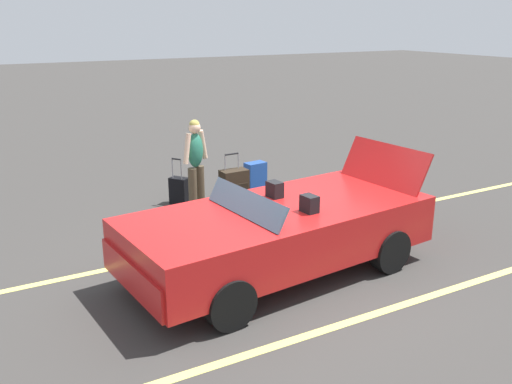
{
  "coord_description": "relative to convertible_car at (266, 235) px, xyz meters",
  "views": [
    {
      "loc": [
        3.55,
        5.78,
        3.29
      ],
      "look_at": [
        -0.35,
        -1.24,
        0.75
      ],
      "focal_mm": 38.64,
      "sensor_mm": 36.0,
      "label": 1
    }
  ],
  "objects": [
    {
      "name": "lot_line_near",
      "position": [
        -0.2,
        -1.23,
        -0.59
      ],
      "size": [
        18.0,
        0.12,
        0.01
      ],
      "primitive_type": "cube",
      "color": "#EAE066",
      "rests_on": "ground_plane"
    },
    {
      "name": "traveler_person",
      "position": [
        -0.22,
        -2.83,
        0.34
      ],
      "size": [
        0.58,
        0.34,
        1.65
      ],
      "rotation": [
        0.0,
        0.0,
        2.02
      ],
      "color": "#4C3F2D",
      "rests_on": "ground_plane"
    },
    {
      "name": "lot_line_mid",
      "position": [
        -0.2,
        1.47,
        -0.59
      ],
      "size": [
        18.0,
        0.12,
        0.01
      ],
      "primitive_type": "cube",
      "color": "#EAE066",
      "rests_on": "ground_plane"
    },
    {
      "name": "suitcase_large_black",
      "position": [
        -0.84,
        -2.59,
        -0.22
      ],
      "size": [
        0.49,
        0.31,
        1.03
      ],
      "rotation": [
        0.0,
        0.0,
        1.6
      ],
      "color": "#2D2319",
      "rests_on": "ground_plane"
    },
    {
      "name": "suitcase_medium_bright",
      "position": [
        -1.65,
        -3.28,
        -0.28
      ],
      "size": [
        0.43,
        0.29,
        0.62
      ],
      "rotation": [
        0.0,
        0.0,
        4.83
      ],
      "color": "#1E479E",
      "rests_on": "ground_plane"
    },
    {
      "name": "convertible_car",
      "position": [
        0.0,
        0.0,
        0.0
      ],
      "size": [
        4.33,
        2.15,
        1.51
      ],
      "rotation": [
        0.0,
        0.0,
        0.1
      ],
      "color": "red",
      "rests_on": "ground_plane"
    },
    {
      "name": "ground_plane",
      "position": [
        -0.2,
        -0.02,
        -0.59
      ],
      "size": [
        80.0,
        80.0,
        0.0
      ],
      "primitive_type": "plane",
      "color": "#383533"
    },
    {
      "name": "suitcase_small_carryon",
      "position": [
        -0.11,
        -3.39,
        -0.34
      ],
      "size": [
        0.36,
        0.39,
        0.88
      ],
      "rotation": [
        0.0,
        0.0,
        3.77
      ],
      "color": "black",
      "rests_on": "ground_plane"
    },
    {
      "name": "duffel_bag",
      "position": [
        -0.32,
        -1.99,
        -0.43
      ],
      "size": [
        0.62,
        0.69,
        0.34
      ],
      "rotation": [
        0.0,
        0.0,
        2.19
      ],
      "color": "black",
      "rests_on": "ground_plane"
    }
  ]
}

